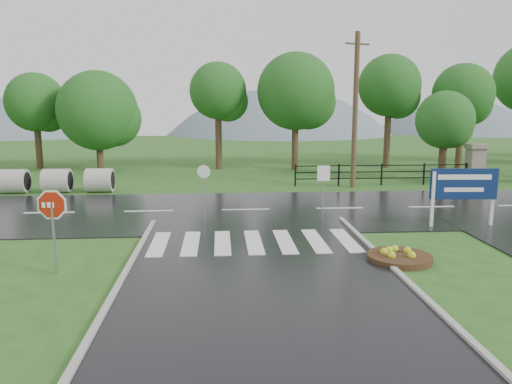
{
  "coord_description": "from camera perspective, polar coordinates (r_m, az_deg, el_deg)",
  "views": [
    {
      "loc": [
        -1.06,
        -10.36,
        4.41
      ],
      "look_at": [
        0.14,
        6.0,
        1.5
      ],
      "focal_mm": 35.0,
      "sensor_mm": 36.0,
      "label": 1
    }
  ],
  "objects": [
    {
      "name": "crosswalk",
      "position": [
        16.0,
        -0.25,
        -5.72
      ],
      "size": [
        6.5,
        2.8,
        0.02
      ],
      "color": "silver",
      "rests_on": "ground"
    },
    {
      "name": "fence_west",
      "position": [
        28.03,
        14.17,
        2.2
      ],
      "size": [
        9.58,
        0.08,
        1.2
      ],
      "color": "black",
      "rests_on": "ground"
    },
    {
      "name": "flower_bed",
      "position": [
        14.84,
        16.08,
        -7.09
      ],
      "size": [
        1.82,
        1.82,
        0.36
      ],
      "color": "#332111",
      "rests_on": "ground"
    },
    {
      "name": "stop_sign",
      "position": [
        13.83,
        -22.27,
        -2.08
      ],
      "size": [
        1.06,
        0.13,
        2.39
      ],
      "color": "#939399",
      "rests_on": "ground"
    },
    {
      "name": "reg_sign_small",
      "position": [
        18.88,
        7.71,
        1.14
      ],
      "size": [
        0.47,
        0.06,
        2.13
      ],
      "color": "#939399",
      "rests_on": "ground"
    },
    {
      "name": "hills",
      "position": [
        78.08,
        -0.72,
        -4.73
      ],
      "size": [
        102.0,
        48.0,
        48.0
      ],
      "color": "slate",
      "rests_on": "ground"
    },
    {
      "name": "treeline",
      "position": [
        34.7,
        -0.76,
        2.77
      ],
      "size": [
        83.2,
        5.2,
        10.0
      ],
      "color": "#1B541A",
      "rests_on": "ground"
    },
    {
      "name": "ground",
      "position": [
        11.31,
        1.55,
        -12.91
      ],
      "size": [
        120.0,
        120.0,
        0.0
      ],
      "primitive_type": "plane",
      "color": "#28591D",
      "rests_on": "ground"
    },
    {
      "name": "pillar_west",
      "position": [
        30.05,
        23.77,
        3.04
      ],
      "size": [
        1.0,
        1.0,
        2.24
      ],
      "color": "gray",
      "rests_on": "ground"
    },
    {
      "name": "main_road",
      "position": [
        20.86,
        -1.19,
        -2.14
      ],
      "size": [
        90.0,
        8.0,
        0.04
      ],
      "primitive_type": "cube",
      "color": "black",
      "rests_on": "ground"
    },
    {
      "name": "utility_pole_east",
      "position": [
        26.81,
        11.27,
        9.18
      ],
      "size": [
        1.38,
        0.56,
        8.03
      ],
      "color": "#473523",
      "rests_on": "ground"
    },
    {
      "name": "entrance_tree_left",
      "position": [
        30.7,
        20.78,
        7.67
      ],
      "size": [
        3.3,
        3.3,
        5.15
      ],
      "color": "#3D2B1C",
      "rests_on": "ground"
    },
    {
      "name": "reg_sign_round",
      "position": [
        18.93,
        -5.97,
        0.75
      ],
      "size": [
        0.49,
        0.11,
        2.14
      ],
      "color": "#939399",
      "rests_on": "ground"
    },
    {
      "name": "estate_billboard",
      "position": [
        19.36,
        22.65,
        0.54
      ],
      "size": [
        2.44,
        0.2,
        2.13
      ],
      "color": "silver",
      "rests_on": "ground"
    }
  ]
}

